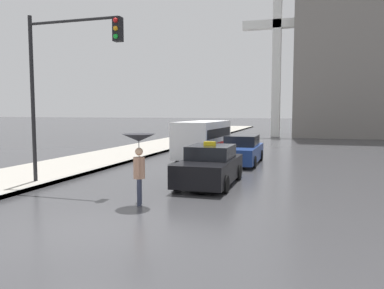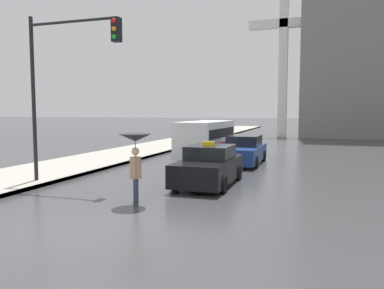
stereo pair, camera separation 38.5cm
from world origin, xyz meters
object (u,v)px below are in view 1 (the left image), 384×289
object	(u,v)px
sedan_red	(241,151)
pedestrian_with_umbrella	(139,150)
traffic_light	(65,68)
taxi	(210,166)
ambulance_van	(203,138)
monument_cross	(277,48)

from	to	relation	value
sedan_red	pedestrian_with_umbrella	xyz separation A→B (m)	(-1.40, -9.65, 0.94)
pedestrian_with_umbrella	traffic_light	xyz separation A→B (m)	(-3.58, 1.61, 2.65)
taxi	sedan_red	xyz separation A→B (m)	(0.19, 6.03, 0.00)
taxi	pedestrian_with_umbrella	world-z (taller)	pedestrian_with_umbrella
taxi	ambulance_van	xyz separation A→B (m)	(-2.33, 7.57, 0.53)
sedan_red	monument_cross	bearing A→B (deg)	-90.08
taxi	sedan_red	size ratio (longest dim) A/B	0.88
taxi	traffic_light	size ratio (longest dim) A/B	0.67
sedan_red	pedestrian_with_umbrella	world-z (taller)	pedestrian_with_umbrella
ambulance_van	pedestrian_with_umbrella	size ratio (longest dim) A/B	2.64
ambulance_van	pedestrian_with_umbrella	bearing A→B (deg)	97.93
monument_cross	sedan_red	bearing A→B (deg)	-90.08
ambulance_van	traffic_light	size ratio (longest dim) A/B	0.89
taxi	traffic_light	bearing A→B (deg)	22.68
taxi	pedestrian_with_umbrella	distance (m)	3.93
sedan_red	taxi	bearing A→B (deg)	88.20
sedan_red	monument_cross	world-z (taller)	monument_cross
pedestrian_with_umbrella	traffic_light	bearing A→B (deg)	47.10
pedestrian_with_umbrella	monument_cross	world-z (taller)	monument_cross
traffic_light	monument_cross	distance (m)	31.21
sedan_red	ambulance_van	xyz separation A→B (m)	(-2.52, 1.54, 0.53)
pedestrian_with_umbrella	ambulance_van	bearing A→B (deg)	-12.93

